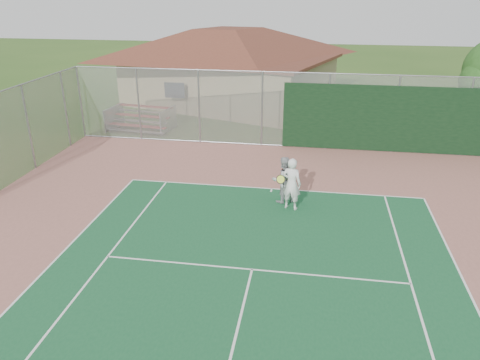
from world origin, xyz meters
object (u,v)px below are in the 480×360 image
at_px(player_white_front, 291,184).
at_px(bleachers, 141,118).
at_px(player_grey_back, 283,180).
at_px(clubhouse, 229,59).

bearing_deg(player_white_front, bleachers, -28.03).
xyz_separation_m(bleachers, player_grey_back, (8.06, -7.77, 0.21)).
distance_m(bleachers, player_grey_back, 11.20).
height_order(clubhouse, bleachers, clubhouse).
bearing_deg(bleachers, player_grey_back, -36.12).
relative_size(clubhouse, bleachers, 4.49).
distance_m(clubhouse, bleachers, 7.91).
relative_size(bleachers, player_white_front, 1.83).
height_order(clubhouse, player_grey_back, clubhouse).
bearing_deg(player_white_front, player_grey_back, -41.26).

